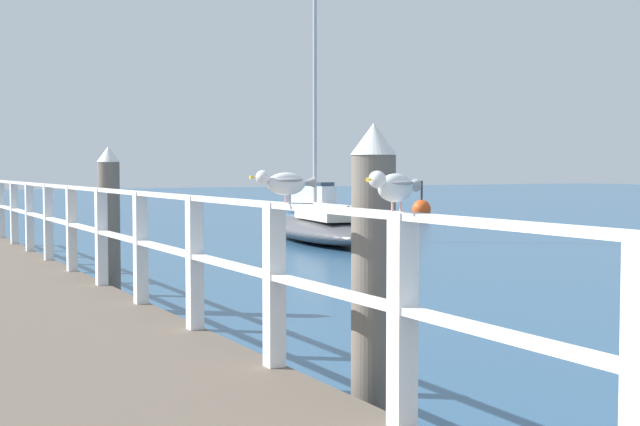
{
  "coord_description": "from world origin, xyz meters",
  "views": [
    {
      "loc": [
        -1.05,
        0.22,
        1.85
      ],
      "look_at": [
        2.45,
        6.71,
        1.47
      ],
      "focal_mm": 48.32,
      "sensor_mm": 36.0,
      "label": 1
    }
  ],
  "objects_px": {
    "seagull_foreground": "(395,186)",
    "seagull_background": "(285,183)",
    "channel_buoy": "(422,209)",
    "dock_piling_near": "(373,291)",
    "boat_1": "(319,203)",
    "dock_piling_far": "(109,229)",
    "boat_0": "(320,227)"
  },
  "relations": [
    {
      "from": "seagull_foreground",
      "to": "seagull_background",
      "type": "bearing_deg",
      "value": -24.9
    },
    {
      "from": "dock_piling_near",
      "to": "seagull_foreground",
      "type": "relative_size",
      "value": 4.74
    },
    {
      "from": "seagull_background",
      "to": "boat_1",
      "type": "bearing_deg",
      "value": -32.28
    },
    {
      "from": "boat_0",
      "to": "boat_1",
      "type": "distance_m",
      "value": 13.85
    },
    {
      "from": "dock_piling_far",
      "to": "boat_0",
      "type": "relative_size",
      "value": 0.25
    },
    {
      "from": "boat_0",
      "to": "channel_buoy",
      "type": "relative_size",
      "value": 6.16
    },
    {
      "from": "seagull_foreground",
      "to": "channel_buoy",
      "type": "xyz_separation_m",
      "value": [
        15.97,
        22.46,
        -1.4
      ]
    },
    {
      "from": "dock_piling_near",
      "to": "dock_piling_far",
      "type": "distance_m",
      "value": 6.43
    },
    {
      "from": "dock_piling_near",
      "to": "seagull_foreground",
      "type": "bearing_deg",
      "value": -115.02
    },
    {
      "from": "dock_piling_near",
      "to": "channel_buoy",
      "type": "distance_m",
      "value": 26.67
    },
    {
      "from": "seagull_background",
      "to": "boat_0",
      "type": "bearing_deg",
      "value": -32.77
    },
    {
      "from": "dock_piling_far",
      "to": "seagull_foreground",
      "type": "xyz_separation_m",
      "value": [
        -0.39,
        -7.26,
        0.68
      ]
    },
    {
      "from": "boat_1",
      "to": "seagull_background",
      "type": "bearing_deg",
      "value": -136.79
    },
    {
      "from": "seagull_foreground",
      "to": "seagull_background",
      "type": "xyz_separation_m",
      "value": [
        -0.0,
        1.3,
        0.0
      ]
    },
    {
      "from": "seagull_background",
      "to": "channel_buoy",
      "type": "bearing_deg",
      "value": -40.6
    },
    {
      "from": "boat_0",
      "to": "boat_1",
      "type": "height_order",
      "value": "boat_0"
    },
    {
      "from": "dock_piling_near",
      "to": "channel_buoy",
      "type": "bearing_deg",
      "value": 54.24
    },
    {
      "from": "boat_0",
      "to": "boat_1",
      "type": "bearing_deg",
      "value": 70.57
    },
    {
      "from": "seagull_foreground",
      "to": "dock_piling_far",
      "type": "bearing_deg",
      "value": -27.99
    },
    {
      "from": "dock_piling_far",
      "to": "seagull_foreground",
      "type": "distance_m",
      "value": 7.31
    },
    {
      "from": "seagull_background",
      "to": "boat_1",
      "type": "relative_size",
      "value": 0.1
    },
    {
      "from": "boat_0",
      "to": "channel_buoy",
      "type": "bearing_deg",
      "value": 50.16
    },
    {
      "from": "seagull_foreground",
      "to": "dock_piling_near",
      "type": "bearing_deg",
      "value": -49.96
    },
    {
      "from": "dock_piling_near",
      "to": "dock_piling_far",
      "type": "xyz_separation_m",
      "value": [
        0.0,
        6.43,
        0.0
      ]
    },
    {
      "from": "channel_buoy",
      "to": "seagull_foreground",
      "type": "bearing_deg",
      "value": -125.41
    },
    {
      "from": "seagull_foreground",
      "to": "channel_buoy",
      "type": "relative_size",
      "value": 0.32
    },
    {
      "from": "seagull_foreground",
      "to": "boat_0",
      "type": "xyz_separation_m",
      "value": [
        7.8,
        15.25,
        -1.37
      ]
    },
    {
      "from": "seagull_foreground",
      "to": "boat_1",
      "type": "xyz_separation_m",
      "value": [
        14.33,
        27.46,
        -1.33
      ]
    },
    {
      "from": "seagull_background",
      "to": "channel_buoy",
      "type": "height_order",
      "value": "seagull_background"
    },
    {
      "from": "dock_piling_near",
      "to": "boat_1",
      "type": "height_order",
      "value": "dock_piling_near"
    },
    {
      "from": "seagull_foreground",
      "to": "seagull_background",
      "type": "relative_size",
      "value": 0.94
    },
    {
      "from": "dock_piling_near",
      "to": "seagull_background",
      "type": "bearing_deg",
      "value": 129.59
    }
  ]
}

